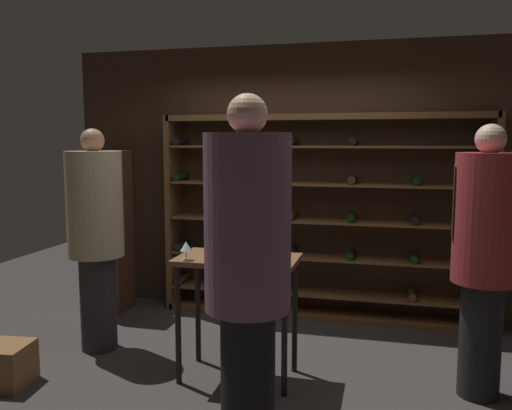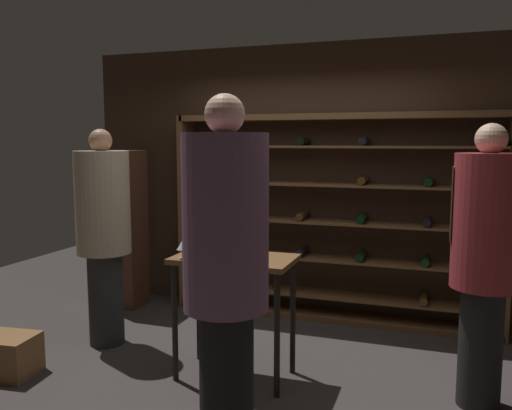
{
  "view_description": "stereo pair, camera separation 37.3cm",
  "coord_description": "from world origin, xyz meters",
  "px_view_note": "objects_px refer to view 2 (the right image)",
  "views": [
    {
      "loc": [
        0.95,
        -3.87,
        1.8
      ],
      "look_at": [
        -0.07,
        0.16,
        1.3
      ],
      "focal_mm": 37.02,
      "sensor_mm": 36.0,
      "label": 1
    },
    {
      "loc": [
        1.31,
        -3.76,
        1.8
      ],
      "look_at": [
        -0.07,
        0.16,
        1.3
      ],
      "focal_mm": 37.02,
      "sensor_mm": 36.0,
      "label": 2
    }
  ],
  "objects_px": {
    "wine_rack": "(332,219)",
    "person_guest_blue_shirt": "(226,264)",
    "tasting_table": "(235,276)",
    "person_bystander_red_print": "(103,227)",
    "display_cabinet": "(123,229)",
    "wine_bottle_amber_reserve": "(220,242)",
    "wine_crate": "(4,355)",
    "wine_bottle_red_label": "(223,236)",
    "person_guest_khaki": "(485,253)",
    "wine_glass_stemmed_right": "(182,246)",
    "wine_glass_stemmed_center": "(245,244)"
  },
  "relations": [
    {
      "from": "wine_rack",
      "to": "person_guest_blue_shirt",
      "type": "xyz_separation_m",
      "value": [
        -0.08,
        -2.57,
        0.11
      ]
    },
    {
      "from": "tasting_table",
      "to": "person_bystander_red_print",
      "type": "bearing_deg",
      "value": 169.43
    },
    {
      "from": "person_bystander_red_print",
      "to": "display_cabinet",
      "type": "height_order",
      "value": "person_bystander_red_print"
    },
    {
      "from": "person_guest_blue_shirt",
      "to": "wine_bottle_amber_reserve",
      "type": "xyz_separation_m",
      "value": [
        -0.44,
        0.95,
        -0.08
      ]
    },
    {
      "from": "person_guest_blue_shirt",
      "to": "wine_crate",
      "type": "xyz_separation_m",
      "value": [
        -2.06,
        0.45,
        -0.98
      ]
    },
    {
      "from": "wine_bottle_red_label",
      "to": "wine_crate",
      "type": "bearing_deg",
      "value": -156.61
    },
    {
      "from": "display_cabinet",
      "to": "wine_bottle_amber_reserve",
      "type": "bearing_deg",
      "value": -37.67
    },
    {
      "from": "person_bystander_red_print",
      "to": "wine_bottle_red_label",
      "type": "bearing_deg",
      "value": 65.35
    },
    {
      "from": "wine_bottle_amber_reserve",
      "to": "wine_bottle_red_label",
      "type": "bearing_deg",
      "value": 105.85
    },
    {
      "from": "tasting_table",
      "to": "wine_bottle_red_label",
      "type": "relative_size",
      "value": 2.61
    },
    {
      "from": "person_bystander_red_print",
      "to": "person_guest_blue_shirt",
      "type": "bearing_deg",
      "value": 34.83
    },
    {
      "from": "wine_crate",
      "to": "person_bystander_red_print",
      "type": "bearing_deg",
      "value": 65.11
    },
    {
      "from": "tasting_table",
      "to": "person_guest_khaki",
      "type": "bearing_deg",
      "value": 4.47
    },
    {
      "from": "person_guest_khaki",
      "to": "wine_bottle_red_label",
      "type": "bearing_deg",
      "value": 97.26
    },
    {
      "from": "person_guest_khaki",
      "to": "wine_glass_stemmed_right",
      "type": "distance_m",
      "value": 2.1
    },
    {
      "from": "display_cabinet",
      "to": "wine_glass_stemmed_center",
      "type": "bearing_deg",
      "value": -34.23
    },
    {
      "from": "wine_rack",
      "to": "wine_bottle_amber_reserve",
      "type": "bearing_deg",
      "value": -108.01
    },
    {
      "from": "wine_crate",
      "to": "tasting_table",
      "type": "bearing_deg",
      "value": 18.06
    },
    {
      "from": "person_guest_khaki",
      "to": "wine_glass_stemmed_center",
      "type": "xyz_separation_m",
      "value": [
        -1.65,
        -0.16,
        -0.01
      ]
    },
    {
      "from": "wine_crate",
      "to": "wine_glass_stemmed_right",
      "type": "relative_size",
      "value": 3.48
    },
    {
      "from": "wine_bottle_amber_reserve",
      "to": "wine_rack",
      "type": "bearing_deg",
      "value": 71.99
    },
    {
      "from": "wine_rack",
      "to": "wine_bottle_red_label",
      "type": "height_order",
      "value": "wine_rack"
    },
    {
      "from": "tasting_table",
      "to": "person_guest_khaki",
      "type": "distance_m",
      "value": 1.77
    },
    {
      "from": "person_bystander_red_print",
      "to": "wine_glass_stemmed_center",
      "type": "bearing_deg",
      "value": 60.74
    },
    {
      "from": "wine_bottle_amber_reserve",
      "to": "wine_glass_stemmed_right",
      "type": "bearing_deg",
      "value": -149.5
    },
    {
      "from": "tasting_table",
      "to": "wine_bottle_red_label",
      "type": "bearing_deg",
      "value": 140.58
    },
    {
      "from": "display_cabinet",
      "to": "wine_glass_stemmed_center",
      "type": "xyz_separation_m",
      "value": [
        1.92,
        -1.31,
        0.2
      ]
    },
    {
      "from": "wine_glass_stemmed_center",
      "to": "display_cabinet",
      "type": "bearing_deg",
      "value": 145.77
    },
    {
      "from": "wine_rack",
      "to": "wine_bottle_red_label",
      "type": "distance_m",
      "value": 1.55
    },
    {
      "from": "person_guest_khaki",
      "to": "wine_bottle_red_label",
      "type": "height_order",
      "value": "person_guest_khaki"
    },
    {
      "from": "wine_rack",
      "to": "wine_bottle_amber_reserve",
      "type": "xyz_separation_m",
      "value": [
        -0.52,
        -1.61,
        0.03
      ]
    },
    {
      "from": "tasting_table",
      "to": "display_cabinet",
      "type": "height_order",
      "value": "display_cabinet"
    },
    {
      "from": "tasting_table",
      "to": "person_guest_blue_shirt",
      "type": "bearing_deg",
      "value": -70.9
    },
    {
      "from": "person_guest_blue_shirt",
      "to": "person_bystander_red_print",
      "type": "height_order",
      "value": "person_guest_blue_shirt"
    },
    {
      "from": "person_guest_blue_shirt",
      "to": "wine_glass_stemmed_right",
      "type": "xyz_separation_m",
      "value": [
        -0.68,
        0.81,
        -0.1
      ]
    },
    {
      "from": "wine_rack",
      "to": "wine_crate",
      "type": "distance_m",
      "value": 3.13
    },
    {
      "from": "wine_bottle_amber_reserve",
      "to": "wine_glass_stemmed_right",
      "type": "distance_m",
      "value": 0.28
    },
    {
      "from": "wine_rack",
      "to": "tasting_table",
      "type": "relative_size",
      "value": 3.48
    },
    {
      "from": "person_guest_khaki",
      "to": "person_guest_blue_shirt",
      "type": "relative_size",
      "value": 0.93
    },
    {
      "from": "display_cabinet",
      "to": "wine_bottle_red_label",
      "type": "bearing_deg",
      "value": -34.69
    },
    {
      "from": "tasting_table",
      "to": "person_bystander_red_print",
      "type": "height_order",
      "value": "person_bystander_red_print"
    },
    {
      "from": "wine_rack",
      "to": "wine_glass_stemmed_center",
      "type": "relative_size",
      "value": 21.94
    },
    {
      "from": "wine_glass_stemmed_right",
      "to": "wine_rack",
      "type": "bearing_deg",
      "value": 66.49
    },
    {
      "from": "person_bystander_red_print",
      "to": "wine_bottle_amber_reserve",
      "type": "relative_size",
      "value": 5.94
    },
    {
      "from": "tasting_table",
      "to": "person_guest_blue_shirt",
      "type": "xyz_separation_m",
      "value": [
        0.35,
        -1.01,
        0.34
      ]
    },
    {
      "from": "wine_rack",
      "to": "person_guest_blue_shirt",
      "type": "height_order",
      "value": "wine_rack"
    },
    {
      "from": "wine_glass_stemmed_center",
      "to": "person_bystander_red_print",
      "type": "bearing_deg",
      "value": 169.16
    },
    {
      "from": "person_bystander_red_print",
      "to": "person_guest_khaki",
      "type": "bearing_deg",
      "value": 69.48
    },
    {
      "from": "tasting_table",
      "to": "wine_glass_stemmed_center",
      "type": "bearing_deg",
      "value": -14.53
    },
    {
      "from": "person_bystander_red_print",
      "to": "wine_crate",
      "type": "height_order",
      "value": "person_bystander_red_print"
    }
  ]
}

